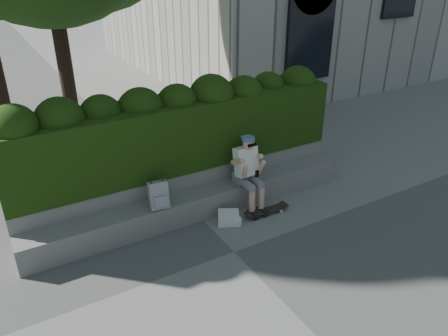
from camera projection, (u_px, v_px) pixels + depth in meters
ground at (234, 252)px, 6.87m from camera, size 80.00×80.00×0.00m
bench_ledge at (197, 204)px, 7.73m from camera, size 6.00×0.45×0.45m
planter_wall at (185, 186)px, 8.04m from camera, size 6.00×0.50×0.75m
hedge at (178, 133)px, 7.78m from camera, size 6.00×1.00×1.20m
person at (248, 170)px, 7.78m from camera, size 0.40×0.76×1.38m
skateboard at (266, 211)px, 7.84m from camera, size 0.76×0.22×0.08m
backpack_plaid at (159, 195)px, 7.12m from camera, size 0.33×0.20×0.46m
backpack_ground at (229, 218)px, 7.54m from camera, size 0.44×0.39×0.23m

